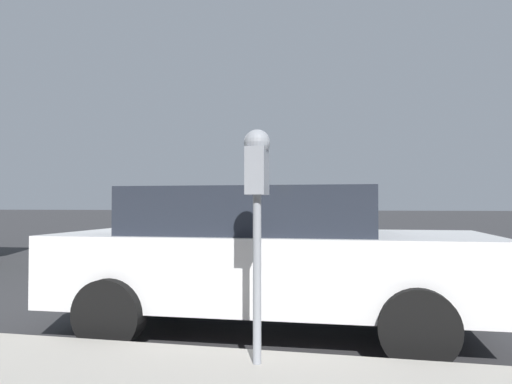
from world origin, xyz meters
TOP-DOWN VIEW (x-y plane):
  - ground_plane at (0.00, 0.00)m, footprint 220.00×220.00m
  - parking_meter at (-2.53, -0.73)m, footprint 0.21×0.19m
  - car_white at (-0.96, -0.51)m, footprint 2.16×4.32m

SIDE VIEW (x-z plane):
  - ground_plane at x=0.00m, z-range 0.00..0.00m
  - car_white at x=-0.96m, z-range 0.05..1.52m
  - parking_meter at x=-2.53m, z-range 0.61..2.28m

